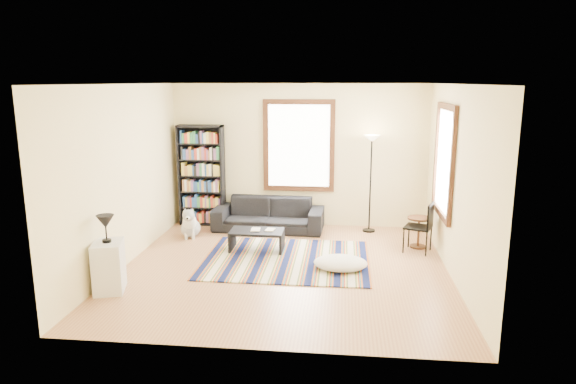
# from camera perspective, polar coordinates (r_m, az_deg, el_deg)

# --- Properties ---
(floor) EXTENTS (5.00, 5.00, 0.10)m
(floor) POSITION_cam_1_polar(r_m,az_deg,el_deg) (8.07, -0.39, -8.76)
(floor) COLOR #B28151
(floor) RESTS_ON ground
(ceiling) EXTENTS (5.00, 5.00, 0.10)m
(ceiling) POSITION_cam_1_polar(r_m,az_deg,el_deg) (7.54, -0.42, 12.29)
(ceiling) COLOR white
(ceiling) RESTS_ON floor
(wall_back) EXTENTS (5.00, 0.10, 2.80)m
(wall_back) POSITION_cam_1_polar(r_m,az_deg,el_deg) (10.18, 1.24, 4.09)
(wall_back) COLOR beige
(wall_back) RESTS_ON floor
(wall_front) EXTENTS (5.00, 0.10, 2.80)m
(wall_front) POSITION_cam_1_polar(r_m,az_deg,el_deg) (5.22, -3.61, -3.85)
(wall_front) COLOR beige
(wall_front) RESTS_ON floor
(wall_left) EXTENTS (0.10, 5.00, 2.80)m
(wall_left) POSITION_cam_1_polar(r_m,az_deg,el_deg) (8.35, -18.06, 1.69)
(wall_left) COLOR beige
(wall_left) RESTS_ON floor
(wall_right) EXTENTS (0.10, 5.00, 2.80)m
(wall_right) POSITION_cam_1_polar(r_m,az_deg,el_deg) (7.81, 18.53, 0.95)
(wall_right) COLOR beige
(wall_right) RESTS_ON floor
(window_back) EXTENTS (1.20, 0.06, 1.60)m
(window_back) POSITION_cam_1_polar(r_m,az_deg,el_deg) (10.07, 1.21, 5.15)
(window_back) COLOR white
(window_back) RESTS_ON wall_back
(window_right) EXTENTS (0.06, 1.20, 1.60)m
(window_right) POSITION_cam_1_polar(r_m,az_deg,el_deg) (8.53, 16.98, 3.33)
(window_right) COLOR white
(window_right) RESTS_ON wall_right
(rug) EXTENTS (2.65, 2.12, 0.02)m
(rug) POSITION_cam_1_polar(r_m,az_deg,el_deg) (8.39, -0.19, -7.48)
(rug) COLOR #0B123A
(rug) RESTS_ON floor
(sofa) EXTENTS (2.14, 0.90, 0.62)m
(sofa) POSITION_cam_1_polar(r_m,az_deg,el_deg) (9.97, -2.17, -2.49)
(sofa) COLOR black
(sofa) RESTS_ON floor
(bookshelf) EXTENTS (0.90, 0.30, 2.00)m
(bookshelf) POSITION_cam_1_polar(r_m,az_deg,el_deg) (10.36, -9.57, 1.83)
(bookshelf) COLOR black
(bookshelf) RESTS_ON floor
(coffee_table) EXTENTS (0.96, 0.61, 0.36)m
(coffee_table) POSITION_cam_1_polar(r_m,az_deg,el_deg) (8.79, -3.47, -5.41)
(coffee_table) COLOR black
(coffee_table) RESTS_ON floor
(book_a) EXTENTS (0.22, 0.17, 0.02)m
(book_a) POSITION_cam_1_polar(r_m,az_deg,el_deg) (8.76, -4.13, -4.20)
(book_a) COLOR beige
(book_a) RESTS_ON coffee_table
(book_b) EXTENTS (0.17, 0.22, 0.02)m
(book_b) POSITION_cam_1_polar(r_m,az_deg,el_deg) (8.76, -2.46, -4.18)
(book_b) COLOR beige
(book_b) RESTS_ON coffee_table
(floor_cushion) EXTENTS (0.91, 0.73, 0.21)m
(floor_cushion) POSITION_cam_1_polar(r_m,az_deg,el_deg) (8.00, 5.85, -7.85)
(floor_cushion) COLOR beige
(floor_cushion) RESTS_ON floor
(floor_lamp) EXTENTS (0.39, 0.39, 1.86)m
(floor_lamp) POSITION_cam_1_polar(r_m,az_deg,el_deg) (9.84, 9.14, 0.88)
(floor_lamp) COLOR black
(floor_lamp) RESTS_ON floor
(side_table) EXTENTS (0.47, 0.47, 0.54)m
(side_table) POSITION_cam_1_polar(r_m,az_deg,el_deg) (9.21, 14.30, -4.37)
(side_table) COLOR #422410
(side_table) RESTS_ON floor
(folding_chair) EXTENTS (0.53, 0.52, 0.86)m
(folding_chair) POSITION_cam_1_polar(r_m,az_deg,el_deg) (8.93, 14.24, -3.81)
(folding_chair) COLOR black
(folding_chair) RESTS_ON floor
(white_cabinet) EXTENTS (0.50, 0.58, 0.70)m
(white_cabinet) POSITION_cam_1_polar(r_m,az_deg,el_deg) (7.52, -19.29, -7.83)
(white_cabinet) COLOR silver
(white_cabinet) RESTS_ON floor
(table_lamp) EXTENTS (0.31, 0.31, 0.38)m
(table_lamp) POSITION_cam_1_polar(r_m,az_deg,el_deg) (7.36, -19.58, -3.87)
(table_lamp) COLOR black
(table_lamp) RESTS_ON white_cabinet
(dog) EXTENTS (0.48, 0.62, 0.56)m
(dog) POSITION_cam_1_polar(r_m,az_deg,el_deg) (9.69, -10.79, -3.31)
(dog) COLOR #BABABA
(dog) RESTS_ON floor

